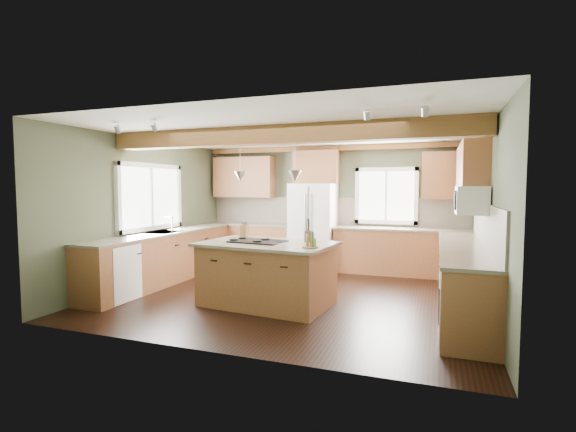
% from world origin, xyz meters
% --- Properties ---
extents(floor, '(5.60, 5.60, 0.00)m').
position_xyz_m(floor, '(0.00, 0.00, 0.00)').
color(floor, black).
rests_on(floor, ground).
extents(ceiling, '(5.60, 5.60, 0.00)m').
position_xyz_m(ceiling, '(0.00, 0.00, 2.60)').
color(ceiling, silver).
rests_on(ceiling, wall_back).
extents(wall_back, '(5.60, 0.00, 5.60)m').
position_xyz_m(wall_back, '(0.00, 2.50, 1.30)').
color(wall_back, '#464F38').
rests_on(wall_back, ground).
extents(wall_left, '(0.00, 5.00, 5.00)m').
position_xyz_m(wall_left, '(-2.80, 0.00, 1.30)').
color(wall_left, '#464F38').
rests_on(wall_left, ground).
extents(wall_right, '(0.00, 5.00, 5.00)m').
position_xyz_m(wall_right, '(2.80, 0.00, 1.30)').
color(wall_right, '#464F38').
rests_on(wall_right, ground).
extents(ceiling_beam, '(5.55, 0.26, 0.26)m').
position_xyz_m(ceiling_beam, '(0.00, -0.66, 2.47)').
color(ceiling_beam, brown).
rests_on(ceiling_beam, ceiling).
extents(soffit_trim, '(5.55, 0.20, 0.10)m').
position_xyz_m(soffit_trim, '(0.00, 2.40, 2.54)').
color(soffit_trim, brown).
rests_on(soffit_trim, ceiling).
extents(backsplash_back, '(5.58, 0.03, 0.58)m').
position_xyz_m(backsplash_back, '(0.00, 2.48, 1.21)').
color(backsplash_back, brown).
rests_on(backsplash_back, wall_back).
extents(backsplash_right, '(0.03, 3.70, 0.58)m').
position_xyz_m(backsplash_right, '(2.78, 0.05, 1.21)').
color(backsplash_right, brown).
rests_on(backsplash_right, wall_right).
extents(base_cab_back_left, '(2.02, 0.60, 0.88)m').
position_xyz_m(base_cab_back_left, '(-1.79, 2.20, 0.44)').
color(base_cab_back_left, brown).
rests_on(base_cab_back_left, floor).
extents(counter_back_left, '(2.06, 0.64, 0.04)m').
position_xyz_m(counter_back_left, '(-1.79, 2.20, 0.90)').
color(counter_back_left, brown).
rests_on(counter_back_left, base_cab_back_left).
extents(base_cab_back_right, '(2.62, 0.60, 0.88)m').
position_xyz_m(base_cab_back_right, '(1.49, 2.20, 0.44)').
color(base_cab_back_right, brown).
rests_on(base_cab_back_right, floor).
extents(counter_back_right, '(2.66, 0.64, 0.04)m').
position_xyz_m(counter_back_right, '(1.49, 2.20, 0.90)').
color(counter_back_right, brown).
rests_on(counter_back_right, base_cab_back_right).
extents(base_cab_left, '(0.60, 3.70, 0.88)m').
position_xyz_m(base_cab_left, '(-2.50, 0.05, 0.44)').
color(base_cab_left, brown).
rests_on(base_cab_left, floor).
extents(counter_left, '(0.64, 3.74, 0.04)m').
position_xyz_m(counter_left, '(-2.50, 0.05, 0.90)').
color(counter_left, brown).
rests_on(counter_left, base_cab_left).
extents(base_cab_right, '(0.60, 3.70, 0.88)m').
position_xyz_m(base_cab_right, '(2.50, 0.05, 0.44)').
color(base_cab_right, brown).
rests_on(base_cab_right, floor).
extents(counter_right, '(0.64, 3.74, 0.04)m').
position_xyz_m(counter_right, '(2.50, 0.05, 0.90)').
color(counter_right, brown).
rests_on(counter_right, base_cab_right).
extents(upper_cab_back_left, '(1.40, 0.35, 0.90)m').
position_xyz_m(upper_cab_back_left, '(-1.99, 2.33, 1.95)').
color(upper_cab_back_left, brown).
rests_on(upper_cab_back_left, wall_back).
extents(upper_cab_over_fridge, '(0.96, 0.35, 0.70)m').
position_xyz_m(upper_cab_over_fridge, '(-0.30, 2.33, 2.15)').
color(upper_cab_over_fridge, brown).
rests_on(upper_cab_over_fridge, wall_back).
extents(upper_cab_right, '(0.35, 2.20, 0.90)m').
position_xyz_m(upper_cab_right, '(2.62, 0.90, 1.95)').
color(upper_cab_right, brown).
rests_on(upper_cab_right, wall_right).
extents(upper_cab_back_corner, '(0.90, 0.35, 0.90)m').
position_xyz_m(upper_cab_back_corner, '(2.30, 2.33, 1.95)').
color(upper_cab_back_corner, brown).
rests_on(upper_cab_back_corner, wall_back).
extents(window_left, '(0.04, 1.60, 1.05)m').
position_xyz_m(window_left, '(-2.78, 0.05, 1.55)').
color(window_left, white).
rests_on(window_left, wall_left).
extents(window_back, '(1.10, 0.04, 1.00)m').
position_xyz_m(window_back, '(1.15, 2.48, 1.55)').
color(window_back, white).
rests_on(window_back, wall_back).
extents(sink, '(0.50, 0.65, 0.03)m').
position_xyz_m(sink, '(-2.50, 0.05, 0.91)').
color(sink, '#262628').
rests_on(sink, counter_left).
extents(faucet, '(0.02, 0.02, 0.28)m').
position_xyz_m(faucet, '(-2.32, 0.05, 1.05)').
color(faucet, '#B2B2B7').
rests_on(faucet, sink).
extents(dishwasher, '(0.60, 0.60, 0.84)m').
position_xyz_m(dishwasher, '(-2.49, -1.25, 0.43)').
color(dishwasher, white).
rests_on(dishwasher, floor).
extents(oven, '(0.60, 0.72, 0.84)m').
position_xyz_m(oven, '(2.49, -1.25, 0.43)').
color(oven, white).
rests_on(oven, floor).
extents(microwave, '(0.40, 0.70, 0.38)m').
position_xyz_m(microwave, '(2.58, -0.05, 1.55)').
color(microwave, white).
rests_on(microwave, wall_right).
extents(pendant_left, '(0.18, 0.18, 0.16)m').
position_xyz_m(pendant_left, '(-0.64, -0.61, 1.88)').
color(pendant_left, '#B2B2B7').
rests_on(pendant_left, ceiling).
extents(pendant_right, '(0.18, 0.18, 0.16)m').
position_xyz_m(pendant_right, '(0.26, -0.70, 1.88)').
color(pendant_right, '#B2B2B7').
rests_on(pendant_right, ceiling).
extents(refrigerator, '(0.90, 0.74, 1.80)m').
position_xyz_m(refrigerator, '(-0.30, 2.12, 0.90)').
color(refrigerator, white).
rests_on(refrigerator, floor).
extents(island, '(1.90, 1.27, 0.88)m').
position_xyz_m(island, '(-0.19, -0.66, 0.44)').
color(island, olive).
rests_on(island, floor).
extents(island_top, '(2.03, 1.40, 0.04)m').
position_xyz_m(island_top, '(-0.19, -0.66, 0.90)').
color(island_top, brown).
rests_on(island_top, island).
extents(cooktop, '(0.83, 0.59, 0.02)m').
position_xyz_m(cooktop, '(-0.34, -0.64, 0.93)').
color(cooktop, black).
rests_on(cooktop, island_top).
extents(knife_block, '(0.13, 0.11, 0.20)m').
position_xyz_m(knife_block, '(-0.79, -0.16, 1.02)').
color(knife_block, brown).
rests_on(knife_block, island_top).
extents(utensil_crock, '(0.14, 0.14, 0.16)m').
position_xyz_m(utensil_crock, '(0.33, -0.31, 1.00)').
color(utensil_crock, '#3D3730').
rests_on(utensil_crock, island_top).
extents(bottle_tray, '(0.28, 0.28, 0.20)m').
position_xyz_m(bottle_tray, '(0.55, -0.93, 1.02)').
color(bottle_tray, '#57361A').
rests_on(bottle_tray, island_top).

